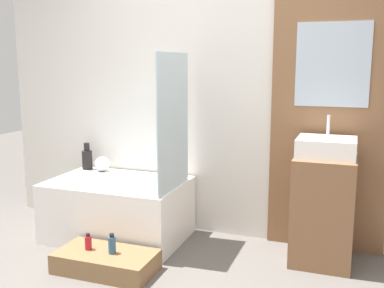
% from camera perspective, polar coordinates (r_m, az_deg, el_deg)
% --- Properties ---
extents(wall_tiled_back, '(4.20, 0.06, 2.60)m').
position_cam_1_polar(wall_tiled_back, '(3.88, 3.55, 7.21)').
color(wall_tiled_back, silver).
rests_on(wall_tiled_back, ground_plane).
extents(wall_wood_accent, '(0.92, 0.04, 2.60)m').
position_cam_1_polar(wall_wood_accent, '(3.68, 17.28, 6.78)').
color(wall_wood_accent, brown).
rests_on(wall_wood_accent, ground_plane).
extents(bathtub, '(1.15, 0.76, 0.51)m').
position_cam_1_polar(bathtub, '(3.98, -9.36, -8.14)').
color(bathtub, white).
rests_on(bathtub, ground_plane).
extents(glass_shower_screen, '(0.01, 0.62, 1.07)m').
position_cam_1_polar(glass_shower_screen, '(3.52, -2.38, 2.79)').
color(glass_shower_screen, silver).
rests_on(glass_shower_screen, bathtub).
extents(wooden_step_bench, '(0.73, 0.38, 0.15)m').
position_cam_1_polar(wooden_step_bench, '(3.45, -10.86, -14.45)').
color(wooden_step_bench, olive).
rests_on(wooden_step_bench, ground_plane).
extents(vanity_cabinet, '(0.44, 0.49, 0.82)m').
position_cam_1_polar(vanity_cabinet, '(3.58, 16.30, -7.99)').
color(vanity_cabinet, brown).
rests_on(vanity_cabinet, ground_plane).
extents(sink, '(0.42, 0.38, 0.30)m').
position_cam_1_polar(sink, '(3.46, 16.70, -0.41)').
color(sink, white).
rests_on(sink, vanity_cabinet).
extents(vase_tall_dark, '(0.10, 0.10, 0.25)m').
position_cam_1_polar(vase_tall_dark, '(4.37, -13.17, -1.81)').
color(vase_tall_dark, black).
rests_on(vase_tall_dark, bathtub).
extents(vase_round_light, '(0.14, 0.14, 0.14)m').
position_cam_1_polar(vase_round_light, '(4.27, -11.33, -2.50)').
color(vase_round_light, silver).
rests_on(vase_round_light, bathtub).
extents(bottle_soap_primary, '(0.05, 0.05, 0.12)m').
position_cam_1_polar(bottle_soap_primary, '(3.47, -13.04, -12.06)').
color(bottle_soap_primary, '#B21928').
rests_on(bottle_soap_primary, wooden_step_bench).
extents(bottle_soap_secondary, '(0.05, 0.05, 0.15)m').
position_cam_1_polar(bottle_soap_secondary, '(3.37, -10.12, -12.45)').
color(bottle_soap_secondary, '#2D567A').
rests_on(bottle_soap_secondary, wooden_step_bench).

